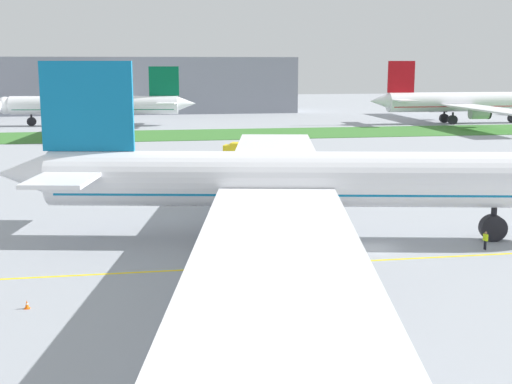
% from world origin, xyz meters
% --- Properties ---
extents(ground_plane, '(600.00, 600.00, 0.00)m').
position_xyz_m(ground_plane, '(0.00, 0.00, 0.00)').
color(ground_plane, '#9399A0').
rests_on(ground_plane, ground).
extents(apron_taxi_line, '(280.00, 0.36, 0.01)m').
position_xyz_m(apron_taxi_line, '(0.00, -3.73, 0.00)').
color(apron_taxi_line, yellow).
rests_on(apron_taxi_line, ground).
extents(grass_median_strip, '(320.00, 24.00, 0.10)m').
position_xyz_m(grass_median_strip, '(0.00, 99.35, 0.05)').
color(grass_median_strip, '#38722D').
rests_on(grass_median_strip, ground).
extents(airliner_foreground, '(54.03, 87.83, 16.13)m').
position_xyz_m(airliner_foreground, '(-6.45, 4.12, 5.48)').
color(airliner_foreground, white).
rests_on(airliner_foreground, ground).
extents(ground_crew_wingwalker_port, '(0.56, 0.40, 1.71)m').
position_xyz_m(ground_crew_wingwalker_port, '(-3.40, 11.76, 1.04)').
color(ground_crew_wingwalker_port, black).
rests_on(ground_crew_wingwalker_port, ground).
extents(ground_crew_marshaller_front, '(0.30, 0.57, 1.62)m').
position_xyz_m(ground_crew_marshaller_front, '(9.29, -2.22, 0.99)').
color(ground_crew_marshaller_front, black).
rests_on(ground_crew_marshaller_front, ground).
extents(traffic_cone_port_wing, '(0.36, 0.36, 0.58)m').
position_xyz_m(traffic_cone_port_wing, '(-27.63, -10.54, 0.28)').
color(traffic_cone_port_wing, '#F2590C').
rests_on(traffic_cone_port_wing, ground).
extents(service_truck_baggage_loader, '(5.36, 3.93, 2.77)m').
position_xyz_m(service_truck_baggage_loader, '(-3.46, 58.21, 1.52)').
color(service_truck_baggage_loader, yellow).
rests_on(service_truck_baggage_loader, ground).
extents(parked_airliner_far_centre, '(51.24, 82.86, 15.22)m').
position_xyz_m(parked_airliner_far_centre, '(-30.21, 127.32, 5.17)').
color(parked_airliner_far_centre, white).
rests_on(parked_airliner_far_centre, ground).
extents(parked_airliner_far_right, '(49.51, 78.12, 16.63)m').
position_xyz_m(parked_airliner_far_right, '(64.93, 117.59, 5.64)').
color(parked_airliner_far_right, white).
rests_on(parked_airliner_far_right, ground).
extents(terminal_building, '(128.44, 20.00, 18.00)m').
position_xyz_m(terminal_building, '(-32.63, 173.51, 9.00)').
color(terminal_building, gray).
rests_on(terminal_building, ground).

